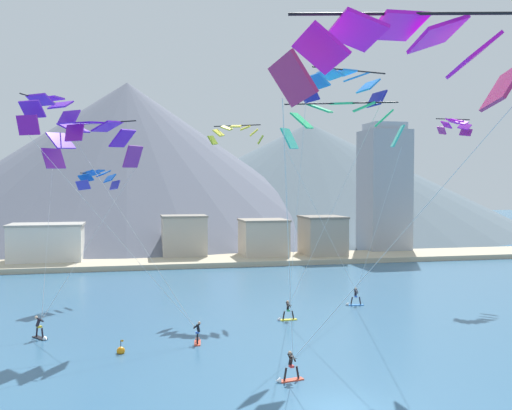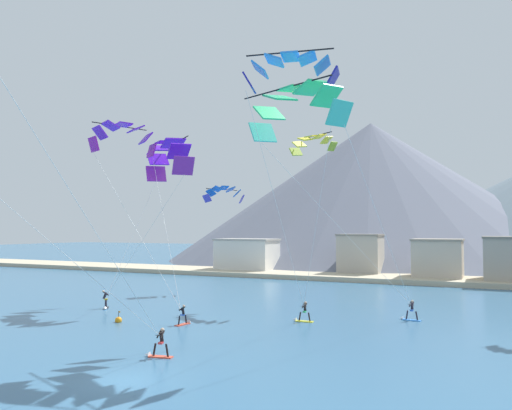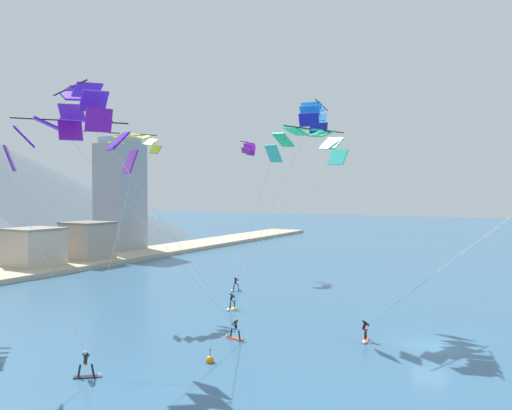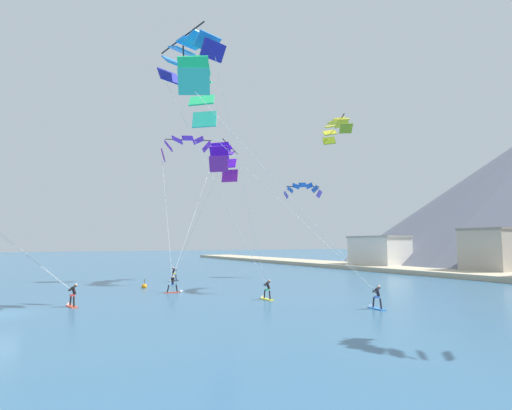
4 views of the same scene
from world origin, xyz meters
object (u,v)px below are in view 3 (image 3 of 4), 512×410
object	(u,v)px
kitesurfer_mid_center	(89,368)
parafoil_kite_mid_center	(73,139)
parafoil_kite_distant_low_drift	(135,141)
kitesurfer_near_lead	(365,335)
kitesurfer_near_trail	(235,287)
parafoil_kite_far_left	(83,107)
kitesurfer_far_right	(231,305)
kitesurfer_far_left	(233,333)
parafoil_kite_near_trail	(308,142)
race_marker_buoy	(210,360)
parafoil_kite_distant_high_outer	(250,147)
parafoil_kite_far_right	(313,115)

from	to	relation	value
kitesurfer_mid_center	parafoil_kite_mid_center	distance (m)	15.77
parafoil_kite_distant_low_drift	kitesurfer_near_lead	bearing A→B (deg)	-93.32
kitesurfer_near_trail	parafoil_kite_far_left	bearing A→B (deg)	-169.55
kitesurfer_far_right	kitesurfer_mid_center	bearing A→B (deg)	-174.72
kitesurfer_far_left	parafoil_kite_near_trail	xyz separation A→B (m)	(10.16, -1.87, 15.51)
kitesurfer_near_trail	race_marker_buoy	bearing A→B (deg)	-152.43
kitesurfer_near_lead	kitesurfer_mid_center	world-z (taller)	kitesurfer_mid_center
parafoil_kite_distant_high_outer	race_marker_buoy	bearing A→B (deg)	-154.04
kitesurfer_near_lead	parafoil_kite_far_left	size ratio (longest dim) A/B	0.11
kitesurfer_far_left	race_marker_buoy	distance (m)	5.55
parafoil_kite_mid_center	parafoil_kite_far_right	world-z (taller)	parafoil_kite_far_right
kitesurfer_near_lead	kitesurfer_far_left	distance (m)	10.03
parafoil_kite_far_left	parafoil_kite_mid_center	bearing A→B (deg)	56.56
kitesurfer_near_trail	parafoil_kite_near_trail	size ratio (longest dim) A/B	0.11
parafoil_kite_mid_center	parafoil_kite_distant_low_drift	world-z (taller)	parafoil_kite_distant_low_drift
kitesurfer_near_lead	parafoil_kite_far_left	world-z (taller)	parafoil_kite_far_left
race_marker_buoy	kitesurfer_mid_center	bearing A→B (deg)	139.94
kitesurfer_mid_center	kitesurfer_far_right	distance (m)	19.16
kitesurfer_far_left	kitesurfer_far_right	distance (m)	9.46
kitesurfer_mid_center	parafoil_kite_distant_low_drift	xyz separation A→B (m)	(16.71, 11.63, 15.92)
kitesurfer_far_left	parafoil_kite_far_right	size ratio (longest dim) A/B	0.10
kitesurfer_far_right	parafoil_kite_far_left	bearing A→B (deg)	-178.58
kitesurfer_far_left	parafoil_kite_distant_high_outer	distance (m)	37.95
parafoil_kite_distant_low_drift	kitesurfer_far_left	bearing A→B (deg)	-110.36
kitesurfer_near_trail	parafoil_kite_distant_low_drift	bearing A→B (deg)	151.50
parafoil_kite_far_left	parafoil_kite_near_trail	bearing A→B (deg)	-17.75
parafoil_kite_far_right	parafoil_kite_distant_high_outer	bearing A→B (deg)	42.33
kitesurfer_near_trail	parafoil_kite_distant_high_outer	distance (m)	23.18
kitesurfer_near_trail	kitesurfer_near_lead	bearing A→B (deg)	-121.85
kitesurfer_far_right	kitesurfer_near_lead	bearing A→B (deg)	-104.82
kitesurfer_far_right	parafoil_kite_far_right	size ratio (longest dim) A/B	0.10
kitesurfer_far_right	parafoil_kite_far_left	world-z (taller)	parafoil_kite_far_left
kitesurfer_far_left	parafoil_kite_far_right	distance (m)	20.64
kitesurfer_near_lead	kitesurfer_mid_center	size ratio (longest dim) A/B	1.00
parafoil_kite_near_trail	parafoil_kite_distant_low_drift	bearing A→B (deg)	105.21
kitesurfer_mid_center	kitesurfer_far_left	xyz separation A→B (m)	(11.14, -3.37, -0.12)
kitesurfer_far_left	kitesurfer_far_right	size ratio (longest dim) A/B	1.02
kitesurfer_far_left	parafoil_kite_far_left	xyz separation A→B (m)	(-10.32, 4.68, 16.19)
parafoil_kite_far_left	parafoil_kite_distant_high_outer	xyz separation A→B (m)	(40.23, 10.97, 1.15)
parafoil_kite_far_right	kitesurfer_near_lead	bearing A→B (deg)	-131.32
parafoil_kite_mid_center	parafoil_kite_distant_high_outer	xyz separation A→B (m)	(37.70, 7.14, 2.70)
kitesurfer_far_right	parafoil_kite_distant_low_drift	xyz separation A→B (m)	(-2.37, 9.87, 16.00)
parafoil_kite_near_trail	parafoil_kite_distant_high_outer	bearing A→B (deg)	41.58
parafoil_kite_near_trail	race_marker_buoy	distance (m)	22.13
kitesurfer_near_trail	parafoil_kite_mid_center	xyz separation A→B (m)	(-23.52, -0.97, 14.57)
parafoil_kite_far_left	race_marker_buoy	distance (m)	18.29
kitesurfer_near_lead	parafoil_kite_near_trail	xyz separation A→B (m)	(5.99, 7.25, 15.43)
kitesurfer_near_lead	parafoil_kite_far_left	bearing A→B (deg)	136.37
parafoil_kite_far_left	race_marker_buoy	world-z (taller)	parafoil_kite_far_left
kitesurfer_mid_center	parafoil_kite_far_right	xyz separation A→B (m)	(21.15, -5.85, 17.76)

